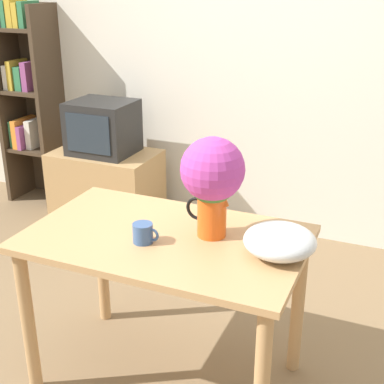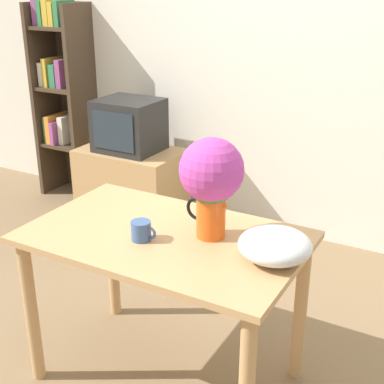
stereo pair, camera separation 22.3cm
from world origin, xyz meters
name	(u,v)px [view 1 (the left image)]	position (x,y,z in m)	size (l,w,h in m)	color
ground_plane	(146,373)	(0.00, 0.00, 0.00)	(12.00, 12.00, 0.00)	#7F6647
wall_back	(263,52)	(0.00, 1.80, 1.30)	(8.00, 0.05, 2.60)	silver
table	(166,261)	(0.11, 0.02, 0.63)	(1.18, 0.73, 0.75)	tan
flower_vase	(212,177)	(0.29, 0.10, 1.02)	(0.27, 0.27, 0.43)	#E05619
coffee_mug	(143,233)	(0.05, -0.07, 0.80)	(0.12, 0.08, 0.08)	#385689
white_bowl	(280,241)	(0.60, 0.04, 0.81)	(0.29, 0.29, 0.12)	silver
tv_stand	(107,189)	(-1.04, 1.38, 0.29)	(0.76, 0.48, 0.58)	tan
tv_set	(103,127)	(-1.04, 1.37, 0.77)	(0.44, 0.39, 0.38)	black
bookshelf	(29,94)	(-1.88, 1.63, 0.90)	(0.44, 0.34, 1.66)	#423323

